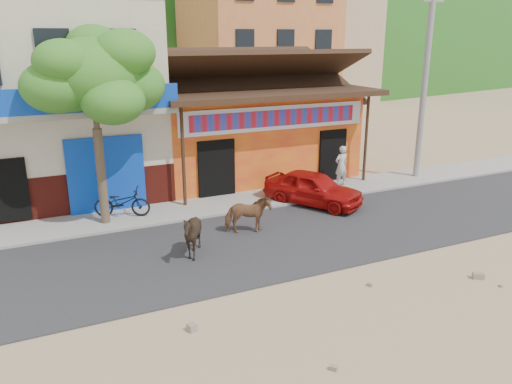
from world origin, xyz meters
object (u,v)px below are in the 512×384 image
red_car (313,188)px  pedestrian (341,166)px  cow_dark (192,235)px  tree (97,129)px  cow_tan (248,215)px  scooter (122,202)px  utility_pole (425,79)px

red_car → pedestrian: bearing=1.2°
cow_dark → pedestrian: bearing=97.9°
tree → cow_tan: 5.22m
cow_tan → scooter: 4.31m
pedestrian → cow_tan: bearing=21.2°
cow_dark → scooter: (-1.16, 3.84, -0.09)m
utility_pole → cow_tan: (-8.97, -2.72, -3.50)m
cow_tan → cow_dark: (-2.06, -0.98, 0.07)m
cow_dark → pedestrian: size_ratio=0.82×
tree → red_car: 7.51m
cow_dark → tree: bearing=-173.1°
tree → pedestrian: size_ratio=3.76×
tree → cow_dark: size_ratio=4.61×
cow_tan → red_car: bearing=-48.8°
pedestrian → red_car: bearing=25.5°
tree → pedestrian: (9.10, 0.35, -2.20)m
scooter → tree: bearing=141.3°
scooter → cow_dark: bearing=-140.8°
cow_dark → cow_tan: bearing=95.6°
cow_dark → pedestrian: (7.34, 3.86, 0.23)m
cow_tan → cow_dark: bearing=131.2°
tree → utility_pole: 12.84m
scooter → utility_pole: bearing=-68.3°
utility_pole → red_car: (-5.78, -1.20, -3.48)m
tree → pedestrian: tree is taller
red_car → scooter: bearing=136.5°
tree → utility_pole: size_ratio=0.75×
utility_pole → cow_dark: size_ratio=6.15×
cow_tan → cow_dark: size_ratio=1.06×
utility_pole → scooter: 12.70m
pedestrian → scooter: bearing=-7.3°
utility_pole → red_car: 6.85m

